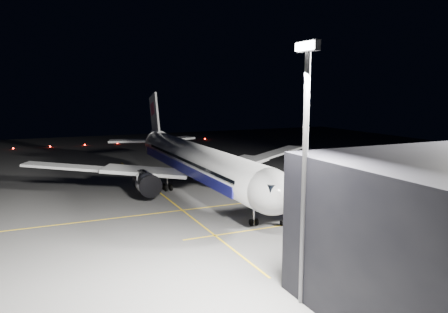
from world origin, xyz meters
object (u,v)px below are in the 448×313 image
at_px(service_truck, 317,263).
at_px(jet_bridge, 374,181).
at_px(baggage_tug, 293,177).
at_px(safety_cone_c, 277,186).
at_px(safety_cone_b, 239,178).
at_px(airliner, 194,161).
at_px(floodlight_mast_south, 305,152).
at_px(safety_cone_a, 216,187).

bearing_deg(service_truck, jet_bridge, 144.57).
height_order(baggage_tug, safety_cone_c, baggage_tug).
distance_m(jet_bridge, safety_cone_b, 29.35).
height_order(airliner, floodlight_mast_south, floodlight_mast_south).
distance_m(safety_cone_b, safety_cone_c, 9.55).
bearing_deg(safety_cone_b, jet_bridge, 14.18).
bearing_deg(safety_cone_a, safety_cone_b, 126.50).
relative_size(airliner, safety_cone_a, 103.65).
distance_m(safety_cone_a, safety_cone_b, 8.64).
height_order(jet_bridge, floodlight_mast_south, floodlight_mast_south).
bearing_deg(safety_cone_b, floodlight_mast_south, -20.18).
distance_m(floodlight_mast_south, safety_cone_b, 50.63).
height_order(floodlight_mast_south, safety_cone_c, floodlight_mast_south).
relative_size(airliner, safety_cone_b, 107.29).
bearing_deg(safety_cone_a, service_truck, -9.27).
bearing_deg(safety_cone_a, airliner, -90.92).
xyz_separation_m(safety_cone_b, safety_cone_c, (9.05, 3.06, 0.02)).
relative_size(floodlight_mast_south, service_truck, 3.59).
bearing_deg(service_truck, baggage_tug, 168.31).
xyz_separation_m(floodlight_mast_south, baggage_tug, (-40.41, 25.45, -11.61)).
relative_size(jet_bridge, safety_cone_c, 56.91).
distance_m(airliner, safety_cone_c, 15.34).
distance_m(floodlight_mast_south, service_truck, 12.01).
relative_size(floodlight_mast_south, baggage_tug, 8.59).
bearing_deg(airliner, service_truck, -3.27).
distance_m(baggage_tug, safety_cone_c, 6.38).
height_order(airliner, baggage_tug, airliner).
xyz_separation_m(baggage_tug, safety_cone_b, (-5.74, -8.49, -0.48)).
relative_size(airliner, service_truck, 10.67).
height_order(jet_bridge, baggage_tug, jet_bridge).
distance_m(floodlight_mast_south, safety_cone_a, 43.91).
bearing_deg(floodlight_mast_south, baggage_tug, 147.80).
distance_m(baggage_tug, safety_cone_a, 15.46).
xyz_separation_m(jet_bridge, floodlight_mast_south, (18.00, -24.07, 7.79)).
relative_size(baggage_tug, safety_cone_b, 4.20).
xyz_separation_m(airliner, floodlight_mast_south, (41.08, -6.01, 7.21)).
height_order(airliner, safety_cone_b, airliner).
height_order(jet_bridge, service_truck, jet_bridge).
xyz_separation_m(airliner, baggage_tug, (0.66, 19.44, -4.40)).
height_order(floodlight_mast_south, safety_cone_a, floodlight_mast_south).
height_order(floodlight_mast_south, safety_cone_b, floodlight_mast_south).
relative_size(jet_bridge, service_truck, 5.97).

